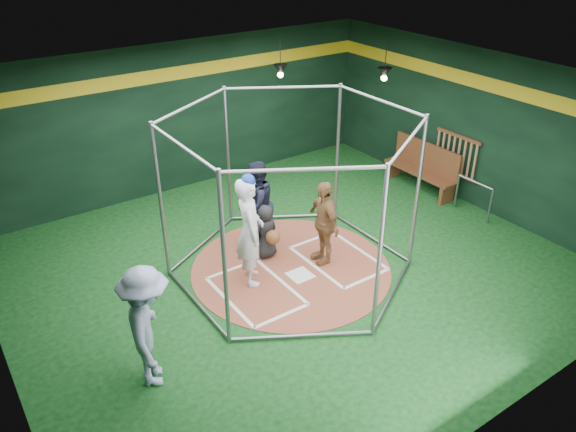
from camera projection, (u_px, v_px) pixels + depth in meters
room_shell at (291, 186)px, 9.89m from camera, size 10.10×9.10×3.53m
clay_disc at (291, 268)px, 10.72m from camera, size 3.80×3.80×0.01m
home_plate at (300, 275)px, 10.50m from camera, size 0.43×0.43×0.01m
batter_box_left at (256, 291)px, 10.06m from camera, size 1.17×1.77×0.01m
batter_box_right at (338, 258)px, 11.01m from camera, size 1.17×1.77×0.01m
batting_cage at (291, 199)px, 10.01m from camera, size 4.05×4.67×3.00m
bat_rack at (456, 155)px, 12.96m from camera, size 0.07×1.25×0.98m
pendant_lamp_near at (280, 70)px, 13.10m from camera, size 0.34×0.34×0.90m
pendant_lamp_far at (384, 73)px, 12.84m from camera, size 0.34×0.34×0.90m
batter_figure at (250, 230)px, 9.89m from camera, size 0.75×0.89×2.14m
visitor_leopard at (324, 222)px, 10.58m from camera, size 0.56×1.04×1.68m
catcher_figure at (267, 232)px, 10.83m from camera, size 0.57×0.59×1.10m
umpire at (256, 205)px, 11.05m from camera, size 1.05×0.93×1.81m
bystander_blue at (148, 327)px, 7.76m from camera, size 1.10×1.41×1.91m
dugout_bench at (423, 166)px, 13.53m from camera, size 0.47×2.00×1.16m
steel_railing at (474, 193)px, 12.35m from camera, size 0.05×0.97×0.83m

